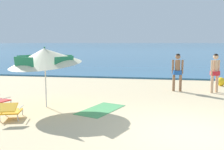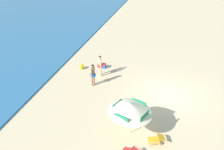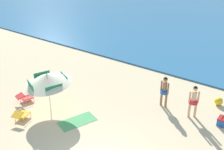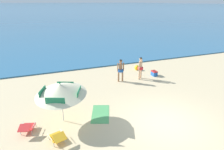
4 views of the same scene
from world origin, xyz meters
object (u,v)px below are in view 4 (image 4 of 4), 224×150
Objects in this scene: lounge_chair_beside_umbrella at (27,127)px; cooler_box at (154,73)px; person_standing_near_shore at (121,69)px; beach_umbrella_striped_main at (60,90)px; lounge_chair_under_umbrella at (58,137)px; person_standing_beside at (140,67)px; beach_ball at (137,68)px; beach_towel at (101,114)px.

lounge_chair_beside_umbrella is 1.98× the size of cooler_box.
person_standing_near_shore is 3.11m from cooler_box.
beach_umbrella_striped_main reaches higher than cooler_box.
lounge_chair_under_umbrella is 0.57× the size of person_standing_beside.
person_standing_near_shore is at bearing -141.92° from beach_ball.
lounge_chair_beside_umbrella is 7.53m from person_standing_near_shore.
person_standing_beside is (7.92, 3.94, 0.72)m from lounge_chair_beside_umbrella.
lounge_chair_under_umbrella is 1.70m from lounge_chair_beside_umbrella.
person_standing_near_shore is at bearing 32.39° from lounge_chair_beside_umbrella.
person_standing_near_shore is 3.07m from beach_ball.
lounge_chair_under_umbrella is at bearing -142.60° from person_standing_beside.
lounge_chair_beside_umbrella is 10.20m from cooler_box.
person_standing_beside is at bearing -111.30° from beach_ball.
beach_ball is at bearing 38.08° from person_standing_near_shore.
lounge_chair_under_umbrella is (-0.43, -1.52, -1.46)m from beach_umbrella_striped_main.
beach_ball is at bearing 34.00° from lounge_chair_beside_umbrella.
cooler_box is at bearing 26.32° from beach_umbrella_striped_main.
beach_ball reaches higher than beach_towel.
person_standing_beside is at bearing 29.90° from beach_umbrella_striped_main.
beach_umbrella_striped_main is 8.69m from cooler_box.
lounge_chair_beside_umbrella is (-1.23, 1.18, 0.00)m from lounge_chair_under_umbrella.
beach_ball is (2.34, 1.83, -0.77)m from person_standing_near_shore.
person_standing_near_shore is at bearing 177.28° from person_standing_beside.
beach_umbrella_striped_main is at bearing -141.82° from beach_ball.
cooler_box is (3.00, 0.12, -0.79)m from person_standing_near_shore.
beach_towel is (1.92, -0.05, -1.73)m from beach_umbrella_striped_main.
lounge_chair_beside_umbrella is at bearing 136.37° from lounge_chair_under_umbrella.
beach_ball is (-0.66, 1.72, 0.02)m from cooler_box.
person_standing_beside is at bearing 26.43° from lounge_chair_beside_umbrella.
beach_towel is at bearing -146.27° from cooler_box.
cooler_box is 1.14× the size of beach_ball.
cooler_box is (1.41, 0.19, -0.79)m from person_standing_beside.
beach_umbrella_striped_main reaches higher than lounge_chair_under_umbrella.
person_standing_near_shore is at bearing 38.23° from beach_umbrella_striped_main.
person_standing_beside reaches higher than cooler_box.
lounge_chair_under_umbrella is at bearing -147.96° from beach_towel.
cooler_box reaches higher than beach_towel.
lounge_chair_under_umbrella is 10.23m from beach_ball.
lounge_chair_under_umbrella reaches higher than beach_ball.
cooler_box is at bearing 23.89° from lounge_chair_beside_umbrella.
lounge_chair_beside_umbrella is 10.46m from beach_ball.
beach_umbrella_striped_main is 1.97× the size of person_standing_near_shore.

